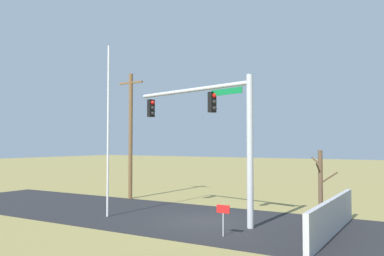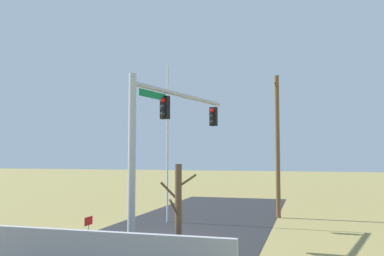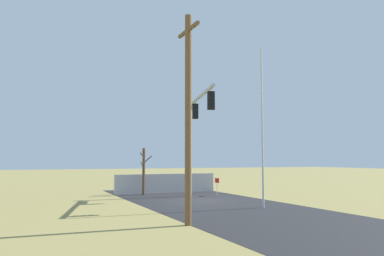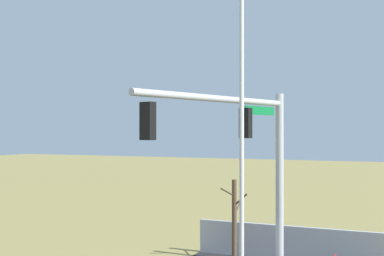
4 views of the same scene
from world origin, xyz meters
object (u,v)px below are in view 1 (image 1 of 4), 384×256
(utility_pole, at_px, (131,133))
(bare_tree, at_px, (321,185))
(flagpole, at_px, (108,130))
(signal_mast, at_px, (215,121))
(open_sign, at_px, (223,213))

(utility_pole, relative_size, bare_tree, 2.49)
(utility_pole, bearing_deg, flagpole, -60.21)
(signal_mast, distance_m, bare_tree, 5.59)
(utility_pole, bearing_deg, signal_mast, -25.74)
(utility_pole, distance_m, open_sign, 12.40)
(utility_pole, xyz_separation_m, bare_tree, (12.72, -2.00, -2.58))
(utility_pole, distance_m, bare_tree, 13.13)
(signal_mast, relative_size, flagpole, 0.85)
(signal_mast, distance_m, utility_pole, 9.37)
(signal_mast, xyz_separation_m, flagpole, (-5.20, -1.58, -0.38))
(flagpole, height_order, open_sign, flagpole)
(open_sign, bearing_deg, flagpole, 173.08)
(flagpole, distance_m, bare_tree, 10.48)
(flagpole, height_order, utility_pole, flagpole)
(bare_tree, bearing_deg, signal_mast, -154.24)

